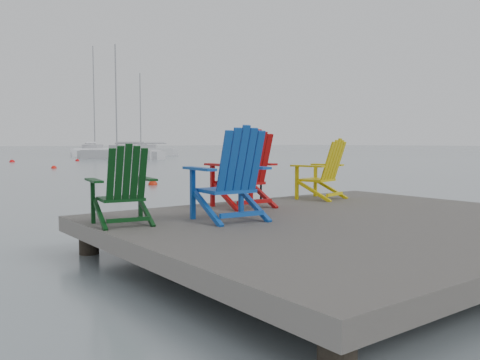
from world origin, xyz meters
TOP-DOWN VIEW (x-y plane):
  - ground at (0.00, 0.00)m, footprint 400.00×400.00m
  - dock at (0.00, 0.00)m, footprint 6.00×5.00m
  - handrail at (0.25, 2.45)m, footprint 0.48×0.04m
  - chair_green at (-2.61, 1.28)m, footprint 0.83×0.78m
  - chair_blue at (-1.37, 0.78)m, footprint 0.99×0.92m
  - chair_red at (-0.44, 1.72)m, footprint 0.95×0.88m
  - chair_yellow at (1.33, 1.80)m, footprint 0.94×0.89m
  - sailboat_near at (13.66, 38.35)m, footprint 5.41×7.45m
  - sailboat_mid at (16.60, 52.54)m, footprint 7.47×8.98m
  - sailboat_far at (20.89, 48.32)m, footprint 6.65×5.09m
  - buoy_a at (3.06, 11.57)m, footprint 0.32×0.32m
  - buoy_b at (3.78, 25.15)m, footprint 0.32×0.32m
  - buoy_c at (8.78, 35.64)m, footprint 0.33×0.33m
  - buoy_d at (4.03, 36.09)m, footprint 0.39×0.39m

SIDE VIEW (x-z plane):
  - ground at x=0.00m, z-range 0.00..0.00m
  - buoy_a at x=3.06m, z-range -0.16..0.16m
  - buoy_b at x=3.78m, z-range -0.16..0.16m
  - buoy_c at x=8.78m, z-range -0.16..0.16m
  - buoy_d at x=4.03m, z-range -0.20..0.20m
  - dock at x=0.00m, z-range -0.35..1.05m
  - sailboat_mid at x=16.60m, z-range -6.04..6.75m
  - sailboat_near at x=13.66m, z-range -4.86..5.57m
  - sailboat_far at x=20.89m, z-range -4.41..5.13m
  - chair_green at x=-2.61m, z-range 0.50..1.45m
  - chair_yellow at x=1.33m, z-range 0.50..1.52m
  - handrail at x=0.25m, z-range 0.59..1.49m
  - chair_red at x=-0.44m, z-range 0.50..1.64m
  - chair_blue at x=-1.37m, z-range 0.50..1.66m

